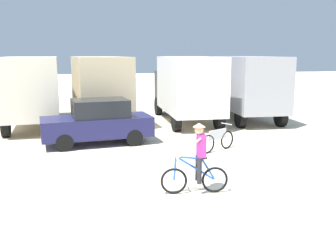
{
  "coord_description": "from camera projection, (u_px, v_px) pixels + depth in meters",
  "views": [
    {
      "loc": [
        -2.57,
        -8.98,
        3.51
      ],
      "look_at": [
        0.1,
        3.61,
        1.1
      ],
      "focal_mm": 41.57,
      "sensor_mm": 36.0,
      "label": 1
    }
  ],
  "objects": [
    {
      "name": "box_truck_grey_hauler",
      "position": [
        245.0,
        85.0,
        20.66
      ],
      "size": [
        2.66,
        6.84,
        3.35
      ],
      "color": "#9E9EA3",
      "rests_on": "ground"
    },
    {
      "name": "box_truck_tan_camper",
      "position": [
        99.0,
        86.0,
        19.7
      ],
      "size": [
        3.0,
        6.94,
        3.35
      ],
      "color": "#CCB78E",
      "rests_on": "ground"
    },
    {
      "name": "cyclist_orange_shirt",
      "position": [
        197.0,
        161.0,
        9.76
      ],
      "size": [
        1.73,
        0.52,
        1.82
      ],
      "color": "black",
      "rests_on": "ground"
    },
    {
      "name": "box_truck_avon_van",
      "position": [
        187.0,
        86.0,
        19.82
      ],
      "size": [
        2.5,
        6.79,
        3.35
      ],
      "color": "white",
      "rests_on": "ground"
    },
    {
      "name": "sedan_parked",
      "position": [
        98.0,
        122.0,
        15.16
      ],
      "size": [
        4.38,
        2.26,
        1.76
      ],
      "color": "#1E1E4C",
      "rests_on": "ground"
    },
    {
      "name": "ground_plane",
      "position": [
        194.0,
        195.0,
        9.81
      ],
      "size": [
        120.0,
        120.0,
        0.0
      ],
      "primitive_type": "plane",
      "color": "beige"
    },
    {
      "name": "bicycle_spare",
      "position": [
        218.0,
        140.0,
        14.13
      ],
      "size": [
        1.54,
        0.91,
        0.97
      ],
      "color": "black",
      "rests_on": "ground"
    },
    {
      "name": "box_truck_cream_rv",
      "position": [
        32.0,
        88.0,
        18.64
      ],
      "size": [
        2.78,
        6.88,
        3.35
      ],
      "color": "beige",
      "rests_on": "ground"
    }
  ]
}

